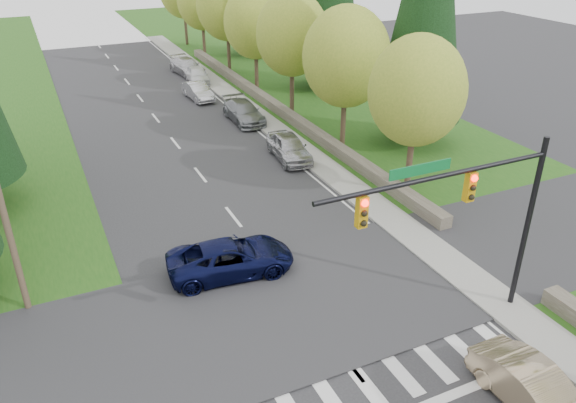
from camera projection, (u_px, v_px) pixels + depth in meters
grass_east at (400, 145)px, 36.10m from camera, size 14.00×110.00×0.06m
cross_street at (300, 302)px, 21.56m from camera, size 120.00×8.00×0.10m
sidewalk_east at (301, 149)px, 35.41m from camera, size 1.80×80.00×0.13m
curb_east at (289, 151)px, 35.09m from camera, size 0.20×80.00×0.13m
stone_wall_north at (275, 106)px, 42.36m from camera, size 0.70×40.00×0.70m
traffic_signal at (471, 203)px, 18.10m from camera, size 8.70×0.37×6.80m
decid_tree_0 at (417, 91)px, 27.29m from camera, size 4.80×4.80×8.37m
decid_tree_1 at (346, 57)px, 32.88m from camera, size 5.20×5.20×8.80m
decid_tree_2 at (292, 34)px, 38.39m from camera, size 5.00×5.00×8.82m
decid_tree_3 at (255, 22)px, 44.19m from camera, size 5.00×5.00×8.55m
decid_tree_4 at (227, 5)px, 49.68m from camera, size 5.40×5.40×9.18m
decid_tree_5 at (201, 2)px, 55.49m from camera, size 4.80×4.80×8.30m
sedan_champagne at (535, 392)px, 16.58m from camera, size 1.61×4.36×1.42m
suv_navy at (231, 258)px, 23.00m from camera, size 5.42×2.96×1.44m
parked_car_a at (289, 147)px, 33.79m from camera, size 2.19×4.62×1.53m
parked_car_b at (244, 112)px, 39.95m from camera, size 2.06×4.92×1.42m
parked_car_c at (198, 91)px, 44.74m from camera, size 1.72×4.11×1.32m
parked_car_d at (197, 75)px, 49.12m from camera, size 2.10×4.27×1.40m
parked_car_e at (187, 66)px, 51.75m from camera, size 2.60×5.20×1.45m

